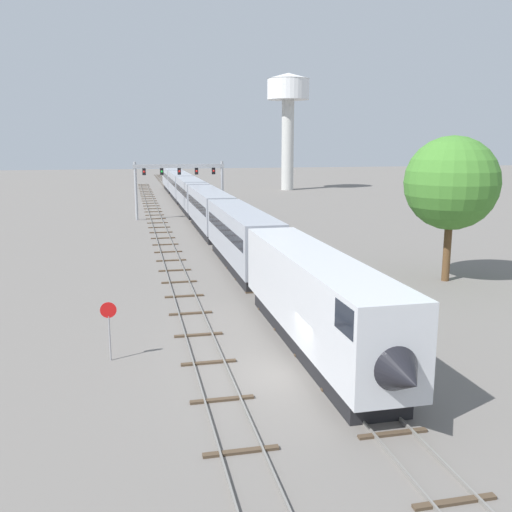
{
  "coord_description": "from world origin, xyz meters",
  "views": [
    {
      "loc": [
        -6.77,
        -23.07,
        10.24
      ],
      "look_at": [
        1.0,
        12.0,
        3.0
      ],
      "focal_mm": 39.89,
      "sensor_mm": 36.0,
      "label": 1
    }
  ],
  "objects_px": {
    "passenger_train": "(199,201)",
    "trackside_tree_left": "(452,183)",
    "water_tower": "(288,100)",
    "signal_gantry": "(179,177)",
    "stop_sign": "(109,323)"
  },
  "relations": [
    {
      "from": "stop_sign",
      "to": "trackside_tree_left",
      "type": "xyz_separation_m",
      "value": [
        24.07,
        10.92,
        5.4
      ]
    },
    {
      "from": "signal_gantry",
      "to": "trackside_tree_left",
      "type": "distance_m",
      "value": 42.51
    },
    {
      "from": "water_tower",
      "to": "trackside_tree_left",
      "type": "relative_size",
      "value": 2.27
    },
    {
      "from": "passenger_train",
      "to": "stop_sign",
      "type": "xyz_separation_m",
      "value": [
        -10.0,
        -47.55,
        -0.74
      ]
    },
    {
      "from": "signal_gantry",
      "to": "stop_sign",
      "type": "height_order",
      "value": "signal_gantry"
    },
    {
      "from": "passenger_train",
      "to": "trackside_tree_left",
      "type": "xyz_separation_m",
      "value": [
        14.07,
        -36.63,
        4.66
      ]
    },
    {
      "from": "passenger_train",
      "to": "trackside_tree_left",
      "type": "bearing_deg",
      "value": -68.98
    },
    {
      "from": "passenger_train",
      "to": "signal_gantry",
      "type": "relative_size",
      "value": 9.48
    },
    {
      "from": "signal_gantry",
      "to": "water_tower",
      "type": "height_order",
      "value": "water_tower"
    },
    {
      "from": "passenger_train",
      "to": "trackside_tree_left",
      "type": "height_order",
      "value": "trackside_tree_left"
    },
    {
      "from": "water_tower",
      "to": "trackside_tree_left",
      "type": "distance_m",
      "value": 82.84
    },
    {
      "from": "signal_gantry",
      "to": "trackside_tree_left",
      "type": "bearing_deg",
      "value": -67.4
    },
    {
      "from": "signal_gantry",
      "to": "stop_sign",
      "type": "xyz_separation_m",
      "value": [
        -7.75,
        -50.14,
        -3.78
      ]
    },
    {
      "from": "passenger_train",
      "to": "stop_sign",
      "type": "distance_m",
      "value": 48.6
    },
    {
      "from": "water_tower",
      "to": "stop_sign",
      "type": "bearing_deg",
      "value": -110.47
    }
  ]
}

